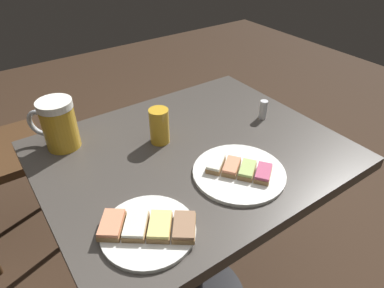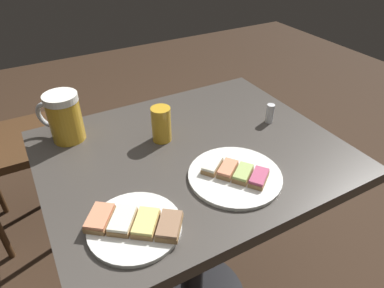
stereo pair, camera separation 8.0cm
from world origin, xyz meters
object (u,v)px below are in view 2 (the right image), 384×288
object	(u,v)px
plate_far	(235,175)
salt_shaker	(270,113)
beer_glass_small	(161,124)
plate_near	(135,224)
beer_mug	(64,117)

from	to	relation	value
plate_far	salt_shaker	xyz separation A→B (m)	(-0.25, -0.17, 0.02)
beer_glass_small	plate_far	bearing A→B (deg)	110.10
plate_near	plate_far	distance (m)	0.29
beer_mug	salt_shaker	bearing A→B (deg)	159.63
plate_far	salt_shaker	bearing A→B (deg)	-145.70
plate_near	beer_glass_small	xyz separation A→B (m)	(-0.19, -0.28, 0.04)
plate_near	beer_mug	size ratio (longest dim) A/B	1.42
plate_far	beer_mug	world-z (taller)	beer_mug
plate_far	salt_shaker	world-z (taller)	salt_shaker
beer_mug	salt_shaker	world-z (taller)	beer_mug
salt_shaker	beer_glass_small	bearing A→B (deg)	-12.42
plate_near	beer_glass_small	world-z (taller)	beer_glass_small
plate_far	beer_mug	distance (m)	0.51
plate_near	salt_shaker	world-z (taller)	salt_shaker
beer_mug	plate_far	bearing A→B (deg)	130.56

